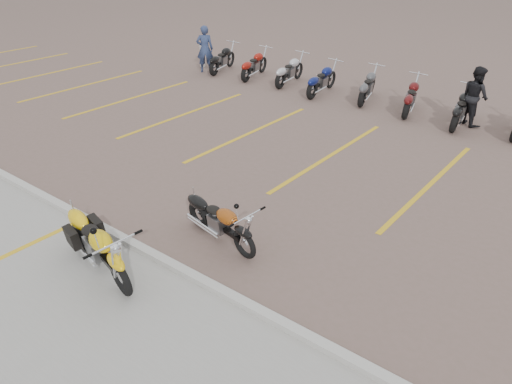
% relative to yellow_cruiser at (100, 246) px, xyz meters
% --- Properties ---
extents(ground, '(100.00, 100.00, 0.00)m').
position_rel_yellow_cruiser_xyz_m(ground, '(0.60, 2.75, -0.48)').
color(ground, brown).
rests_on(ground, ground).
extents(concrete_apron, '(60.00, 5.00, 0.01)m').
position_rel_yellow_cruiser_xyz_m(concrete_apron, '(0.60, -1.75, -0.47)').
color(concrete_apron, '#9E9B93').
rests_on(concrete_apron, ground).
extents(curb, '(60.00, 0.18, 0.12)m').
position_rel_yellow_cruiser_xyz_m(curb, '(0.60, 0.75, -0.42)').
color(curb, '#ADAAA3').
rests_on(curb, ground).
extents(parking_stripes, '(38.00, 5.50, 0.01)m').
position_rel_yellow_cruiser_xyz_m(parking_stripes, '(0.60, 6.75, -0.48)').
color(parking_stripes, gold).
rests_on(parking_stripes, ground).
extents(yellow_cruiser, '(2.30, 0.71, 0.96)m').
position_rel_yellow_cruiser_xyz_m(yellow_cruiser, '(0.00, 0.00, 0.00)').
color(yellow_cruiser, black).
rests_on(yellow_cruiser, ground).
extents(flame_cruiser, '(1.99, 0.51, 0.83)m').
position_rel_yellow_cruiser_xyz_m(flame_cruiser, '(1.02, 1.94, -0.07)').
color(flame_cruiser, black).
rests_on(flame_cruiser, ground).
extents(person_a, '(0.81, 0.79, 1.88)m').
position_rel_yellow_cruiser_xyz_m(person_a, '(-7.97, 11.07, 0.46)').
color(person_a, navy).
rests_on(person_a, ground).
extents(person_b, '(1.09, 1.06, 1.77)m').
position_rel_yellow_cruiser_xyz_m(person_b, '(2.71, 11.46, 0.41)').
color(person_b, black).
rests_on(person_b, ground).
extents(bollard, '(0.16, 0.16, 1.00)m').
position_rel_yellow_cruiser_xyz_m(bollard, '(-8.68, 11.62, 0.02)').
color(bollard, white).
rests_on(bollard, ground).
extents(bg_bike_row, '(22.42, 2.08, 1.10)m').
position_rel_yellow_cruiser_xyz_m(bg_bike_row, '(3.23, 11.48, 0.07)').
color(bg_bike_row, black).
rests_on(bg_bike_row, ground).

